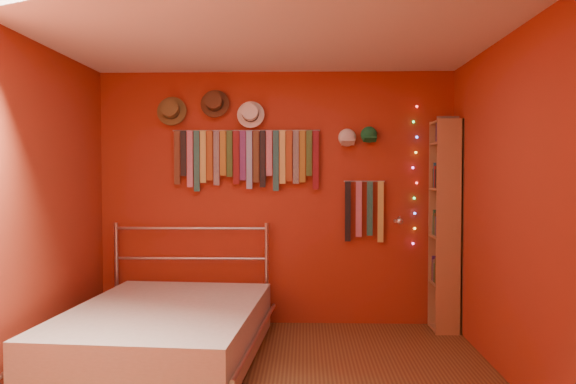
# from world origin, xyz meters

# --- Properties ---
(back_wall) EXTENTS (3.50, 0.02, 2.50)m
(back_wall) POSITION_xyz_m (0.00, 1.75, 1.25)
(back_wall) COLOR maroon
(back_wall) RESTS_ON ground
(right_wall) EXTENTS (0.02, 3.50, 2.50)m
(right_wall) POSITION_xyz_m (1.75, 0.00, 1.25)
(right_wall) COLOR maroon
(right_wall) RESTS_ON ground
(left_wall) EXTENTS (0.02, 3.50, 2.50)m
(left_wall) POSITION_xyz_m (-1.75, 0.00, 1.25)
(left_wall) COLOR maroon
(left_wall) RESTS_ON ground
(ceiling) EXTENTS (3.50, 3.50, 0.02)m
(ceiling) POSITION_xyz_m (0.00, 0.00, 2.50)
(ceiling) COLOR white
(ceiling) RESTS_ON back_wall
(tie_rack) EXTENTS (1.45, 0.03, 0.61)m
(tie_rack) POSITION_xyz_m (-0.29, 1.69, 1.67)
(tie_rack) COLOR #B7B7BC
(tie_rack) RESTS_ON back_wall
(small_tie_rack) EXTENTS (0.40, 0.03, 0.60)m
(small_tie_rack) POSITION_xyz_m (0.87, 1.69, 1.16)
(small_tie_rack) COLOR #B7B7BC
(small_tie_rack) RESTS_ON back_wall
(fedora_olive) EXTENTS (0.29, 0.16, 0.29)m
(fedora_olive) POSITION_xyz_m (-1.02, 1.65, 2.12)
(fedora_olive) COLOR brown
(fedora_olive) RESTS_ON back_wall
(fedora_brown) EXTENTS (0.28, 0.15, 0.28)m
(fedora_brown) POSITION_xyz_m (-0.60, 1.66, 2.19)
(fedora_brown) COLOR #4E301C
(fedora_brown) RESTS_ON back_wall
(fedora_white) EXTENTS (0.27, 0.15, 0.27)m
(fedora_white) POSITION_xyz_m (-0.24, 1.66, 2.08)
(fedora_white) COLOR white
(fedora_white) RESTS_ON back_wall
(cap_white) EXTENTS (0.18, 0.22, 0.18)m
(cap_white) POSITION_xyz_m (0.70, 1.70, 1.85)
(cap_white) COLOR white
(cap_white) RESTS_ON back_wall
(cap_green) EXTENTS (0.17, 0.21, 0.17)m
(cap_green) POSITION_xyz_m (0.91, 1.70, 1.87)
(cap_green) COLOR #19723B
(cap_green) RESTS_ON back_wall
(fairy_lights) EXTENTS (0.06, 0.02, 1.37)m
(fairy_lights) POSITION_xyz_m (1.37, 1.71, 1.48)
(fairy_lights) COLOR #FF3333
(fairy_lights) RESTS_ON back_wall
(reading_lamp) EXTENTS (0.07, 0.29, 0.09)m
(reading_lamp) POSITION_xyz_m (1.18, 1.52, 1.05)
(reading_lamp) COLOR #B7B7BC
(reading_lamp) RESTS_ON back_wall
(bookshelf) EXTENTS (0.25, 0.34, 2.00)m
(bookshelf) POSITION_xyz_m (1.66, 1.53, 1.02)
(bookshelf) COLOR #AB7B4D
(bookshelf) RESTS_ON ground
(bed) EXTENTS (1.67, 2.14, 1.01)m
(bed) POSITION_xyz_m (-0.83, 0.59, 0.23)
(bed) COLOR #B7B7BC
(bed) RESTS_ON ground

